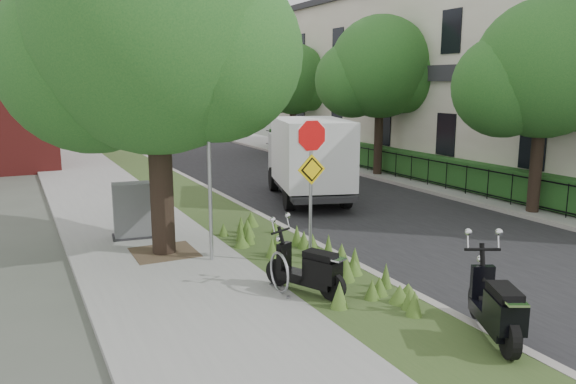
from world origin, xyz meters
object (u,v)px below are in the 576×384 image
at_px(sign_assembly, 311,162).
at_px(scooter_far, 498,314).
at_px(utility_cabinet, 132,211).
at_px(scooter_near, 313,273).
at_px(box_truck, 308,155).

distance_m(sign_assembly, scooter_far, 4.88).
bearing_deg(utility_cabinet, scooter_far, -66.41).
relative_size(scooter_near, scooter_far, 0.91).
xyz_separation_m(box_truck, utility_cabinet, (-6.36, -2.50, -0.77)).
bearing_deg(box_truck, utility_cabinet, -158.54).
bearing_deg(box_truck, sign_assembly, -118.02).
distance_m(sign_assembly, utility_cabinet, 5.12).
bearing_deg(scooter_near, utility_cabinet, 111.36).
relative_size(scooter_near, utility_cabinet, 1.20).
bearing_deg(sign_assembly, scooter_near, -117.25).
relative_size(scooter_near, box_truck, 0.29).
height_order(scooter_near, box_truck, box_truck).
height_order(scooter_near, scooter_far, scooter_far).
bearing_deg(sign_assembly, box_truck, 61.98).
distance_m(scooter_far, utility_cabinet, 9.15).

